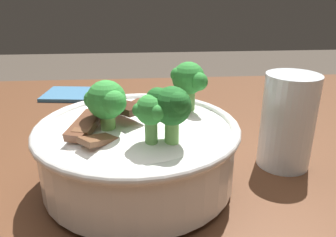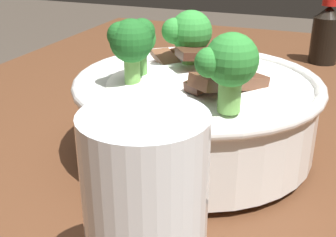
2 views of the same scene
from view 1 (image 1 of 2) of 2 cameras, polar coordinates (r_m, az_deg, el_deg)
The scene contains 4 objects.
dining_table at distance 0.58m, azimuth 1.31°, elevation -18.86°, with size 1.39×0.96×0.78m.
rice_bowl at distance 0.42m, azimuth -4.98°, elevation -4.23°, with size 0.25×0.25×0.15m.
drinking_glass at distance 0.50m, azimuth 19.57°, elevation -1.18°, with size 0.07×0.07×0.13m.
folded_napkin at distance 0.82m, azimuth -14.55°, elevation 4.00°, with size 0.17×0.10×0.01m, color #386689.
Camera 1 is at (0.05, 0.44, 1.02)m, focal length 35.87 mm.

